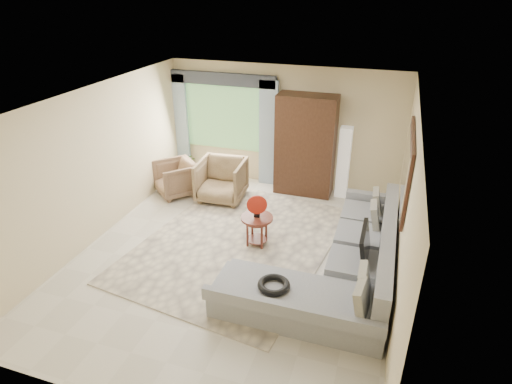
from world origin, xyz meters
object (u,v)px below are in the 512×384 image
(armoire, at_px, (305,145))
(armchair_left, at_px, (176,178))
(sectional_sofa, at_px, (343,268))
(tv_screen, at_px, (365,245))
(coffee_table, at_px, (257,230))
(floor_lamp, at_px, (344,162))
(potted_plant, at_px, (185,164))
(armchair_right, at_px, (221,180))

(armoire, bearing_deg, armchair_left, -159.35)
(sectional_sofa, distance_m, armchair_left, 4.24)
(tv_screen, xyz_separation_m, armchair_left, (-4.04, 1.90, -0.36))
(tv_screen, distance_m, coffee_table, 1.94)
(coffee_table, relative_size, floor_lamp, 0.36)
(coffee_table, distance_m, armchair_left, 2.60)
(tv_screen, height_order, floor_lamp, floor_lamp)
(potted_plant, relative_size, armoire, 0.27)
(armchair_right, xyz_separation_m, armoire, (1.53, 0.88, 0.62))
(armchair_left, xyz_separation_m, floor_lamp, (3.34, 1.02, 0.39))
(armoire, relative_size, floor_lamp, 1.40)
(coffee_table, relative_size, armoire, 0.26)
(armoire, height_order, floor_lamp, armoire)
(floor_lamp, bearing_deg, coffee_table, -115.20)
(sectional_sofa, bearing_deg, floor_lamp, 98.33)
(potted_plant, bearing_deg, armoire, 0.98)
(tv_screen, xyz_separation_m, coffee_table, (-1.81, 0.57, -0.43))
(armchair_left, xyz_separation_m, armchair_right, (1.00, 0.07, 0.07))
(armchair_right, height_order, floor_lamp, floor_lamp)
(potted_plant, relative_size, floor_lamp, 0.38)
(potted_plant, bearing_deg, floor_lamp, 1.72)
(tv_screen, bearing_deg, potted_plant, 146.75)
(armchair_left, height_order, floor_lamp, floor_lamp)
(sectional_sofa, relative_size, armoire, 1.65)
(potted_plant, xyz_separation_m, armoire, (2.79, 0.05, 0.76))
(armchair_right, distance_m, floor_lamp, 2.54)
(coffee_table, bearing_deg, armoire, 82.35)
(armchair_left, height_order, potted_plant, armchair_left)
(tv_screen, relative_size, potted_plant, 1.28)
(armchair_right, distance_m, armoire, 1.88)
(armchair_right, bearing_deg, armchair_left, -179.55)
(sectional_sofa, relative_size, floor_lamp, 2.31)
(tv_screen, distance_m, armchair_right, 3.63)
(potted_plant, xyz_separation_m, floor_lamp, (3.59, 0.11, 0.46))
(coffee_table, xyz_separation_m, potted_plant, (-2.48, 2.25, 0.00))
(coffee_table, bearing_deg, armchair_left, 149.03)
(sectional_sofa, height_order, floor_lamp, floor_lamp)
(armchair_right, bearing_deg, sectional_sofa, -39.76)
(coffee_table, bearing_deg, floor_lamp, 64.80)
(armoire, xyz_separation_m, floor_lamp, (0.80, 0.06, -0.30))
(armoire, bearing_deg, coffee_table, -97.65)
(armchair_right, distance_m, potted_plant, 1.52)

